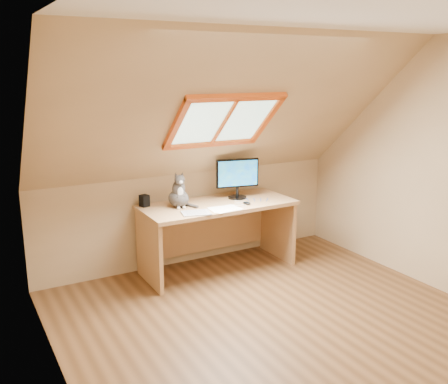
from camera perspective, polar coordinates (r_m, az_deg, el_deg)
ground at (r=4.32m, az=6.96°, el=-15.13°), size 3.50×3.50×0.00m
room_shell at (r=3.77m, az=8.42°, el=3.66°), size 3.52×3.52×2.41m
desk at (r=5.31m, az=-1.08°, el=-3.44°), size 1.61×0.70×0.73m
monitor at (r=5.33m, az=1.54°, el=1.87°), size 0.46×0.20×0.43m
cat at (r=5.04m, az=-5.20°, el=-0.27°), size 0.23×0.27×0.37m
desk_speaker at (r=5.12m, az=-9.08°, el=-0.99°), size 0.10×0.10×0.12m
graphics_tablet at (r=4.82m, az=-3.22°, el=-2.41°), size 0.31×0.25×0.01m
mouse at (r=5.14m, az=2.61°, el=-1.28°), size 0.08×0.11×0.03m
papers at (r=4.96m, az=0.32°, el=-1.99°), size 0.33×0.27×0.00m
cables at (r=5.26m, az=3.09°, el=-1.06°), size 0.51×0.26×0.01m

